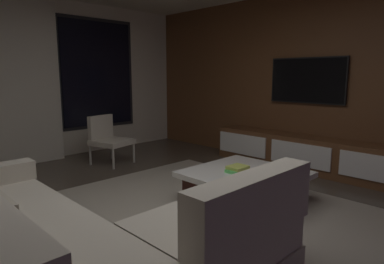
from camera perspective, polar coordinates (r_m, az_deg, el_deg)
The scene contains 10 objects.
floor at distance 3.28m, azimuth -3.26°, elevation -16.31°, with size 9.20×9.20×0.00m, color #473D33.
back_wall_with_window at distance 6.14m, azimuth -26.98°, elevation 7.73°, with size 6.60×0.30×2.70m.
media_wall at distance 5.47m, azimuth 21.68°, elevation 8.06°, with size 0.12×7.80×2.70m.
area_rug at distance 3.43m, azimuth 2.43°, elevation -14.96°, with size 3.20×3.80×0.01m, color gray.
sectional_couch at distance 2.57m, azimuth -18.69°, elevation -17.31°, with size 1.98×2.50×0.82m.
coffee_table at distance 3.91m, azimuth 8.87°, elevation -9.06°, with size 1.16×1.16×0.36m.
book_stack_on_coffee_table at distance 3.85m, azimuth 7.66°, elevation -6.15°, with size 0.27×0.18×0.07m.
accent_chair_near_window at distance 5.68m, azimuth -13.99°, elevation -0.81°, with size 0.66×0.68×0.78m.
media_console at distance 5.36m, azimuth 19.20°, elevation -3.66°, with size 0.46×3.10×0.52m.
mounted_tv at distance 5.48m, azimuth 18.81°, elevation 8.22°, with size 0.05×1.20×0.69m.
Camera 1 is at (-1.94, -2.22, 1.43)m, focal length 31.67 mm.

